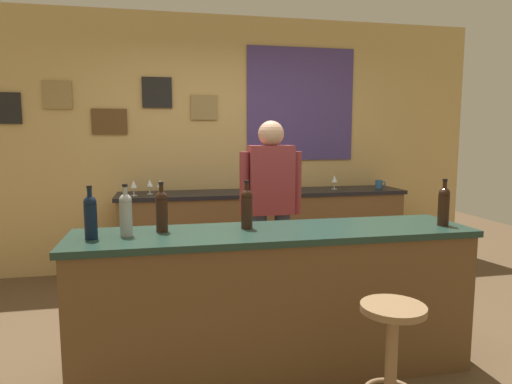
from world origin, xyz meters
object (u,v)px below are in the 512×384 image
bartender (271,204)px  wine_bottle_c (162,210)px  wine_bottle_b (126,213)px  wine_glass_e (334,179)px  wine_glass_d (297,181)px  wine_glass_c (160,184)px  bar_stool (392,347)px  wine_glass_b (150,183)px  wine_bottle_a (90,215)px  wine_bottle_e (444,205)px  coffee_mug (379,184)px  wine_glass_a (134,185)px  wine_bottle_d (247,207)px

bartender → wine_bottle_c: bearing=-137.4°
bartender → wine_bottle_b: bartender is taller
wine_bottle_b → wine_glass_e: bearing=44.2°
bartender → wine_glass_d: 1.19m
bartender → wine_glass_c: bartender is taller
bar_stool → wine_glass_c: (-1.10, 2.71, 0.55)m
wine_glass_b → wine_glass_c: bearing=-36.2°
wine_glass_d → wine_glass_b: bearing=176.6°
wine_bottle_a → wine_glass_e: wine_bottle_a is taller
wine_bottle_c → wine_glass_c: size_ratio=1.97×
wine_bottle_b → wine_bottle_e: bearing=-3.2°
wine_bottle_c → wine_bottle_e: size_ratio=1.00×
bartender → wine_bottle_b: size_ratio=5.29×
wine_bottle_a → coffee_mug: (2.82, 2.06, -0.11)m
bar_stool → wine_bottle_e: 1.12m
wine_glass_d → wine_glass_c: bearing=179.3°
bar_stool → wine_glass_c: wine_glass_c is taller
wine_bottle_c → wine_glass_a: size_ratio=1.97×
bar_stool → wine_bottle_b: 1.62m
wine_glass_d → wine_bottle_b: bearing=-130.1°
wine_bottle_c → wine_bottle_d: (0.52, -0.02, 0.00)m
bartender → wine_bottle_c: (-0.88, -0.81, 0.12)m
wine_bottle_e → wine_glass_a: 2.90m
wine_glass_b → wine_glass_e: size_ratio=1.00×
wine_bottle_d → coffee_mug: size_ratio=2.45×
wine_bottle_c → wine_bottle_a: bearing=-163.4°
wine_glass_c → wine_glass_e: (1.90, 0.08, 0.00)m
wine_bottle_e → wine_glass_b: (-1.90, 2.15, -0.05)m
wine_bottle_a → wine_glass_a: bearing=86.2°
bar_stool → wine_glass_e: (0.80, 2.80, 0.55)m
wine_bottle_d → wine_glass_e: size_ratio=1.97×
bartender → bar_stool: bearing=-82.5°
bar_stool → wine_bottle_c: 1.50m
wine_glass_c → wine_glass_d: size_ratio=1.00×
bartender → wine_glass_d: bearing=62.4°
wine_bottle_b → wine_bottle_c: bearing=20.7°
bartender → wine_glass_c: bearing=129.7°
wine_glass_b → wine_glass_e: 2.01m
wine_bottle_d → wine_glass_b: bearing=107.8°
wine_bottle_d → wine_glass_c: 1.97m
wine_bottle_c → wine_bottle_e: bearing=-6.0°
wine_bottle_a → wine_bottle_c: (0.39, 0.12, 0.00)m
wine_bottle_c → wine_glass_e: size_ratio=1.97×
wine_bottle_d → wine_glass_d: bearing=64.2°
wine_glass_d → wine_glass_a: bearing=-179.9°
coffee_mug → bartender: bearing=-143.9°
wine_glass_c → wine_bottle_a: bearing=-101.0°
wine_bottle_b → wine_glass_b: (0.09, 2.04, -0.05)m
wine_bottle_a → coffee_mug: wine_bottle_a is taller
wine_glass_b → coffee_mug: bearing=-0.5°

